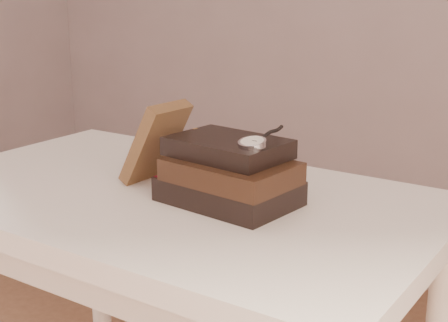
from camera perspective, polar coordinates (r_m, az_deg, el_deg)
The scene contains 5 objects.
table at distance 1.25m, azimuth -4.78°, elevation -6.72°, with size 1.00×0.60×0.75m.
book_stack at distance 1.13m, azimuth 0.47°, elevation -1.14°, with size 0.25×0.18×0.11m.
journal at distance 1.25m, azimuth -6.02°, elevation 1.64°, with size 0.03×0.11×0.17m, color #422B19.
pocket_watch at distance 1.08m, azimuth 2.72°, elevation 1.73°, with size 0.05×0.15×0.02m.
eyeglasses at distance 1.24m, azimuth -0.17°, elevation 0.86°, with size 0.11×0.12×0.05m.
Camera 1 is at (0.73, -0.55, 1.13)m, focal length 52.01 mm.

